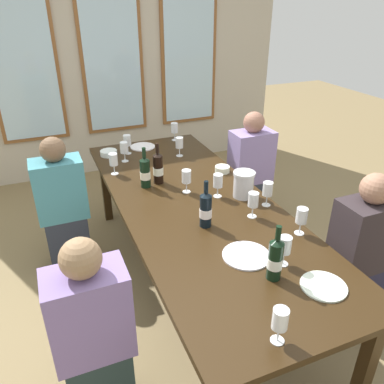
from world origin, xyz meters
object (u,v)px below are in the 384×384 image
(seated_person_1, at_px, (250,172))
(wine_bottle_3, at_px, (275,259))
(tasting_bowl_1, at_px, (109,153))
(wine_glass_2, at_px, (253,200))
(wine_glass_7, at_px, (127,141))
(seated_person_0, at_px, (63,207))
(seated_person_3, at_px, (359,256))
(wine_bottle_0, at_px, (158,168))
(wine_glass_8, at_px, (285,246))
(wine_glass_10, at_px, (280,320))
(seated_person_2, at_px, (94,338))
(wine_glass_3, at_px, (113,160))
(wine_glass_1, at_px, (302,216))
(wine_glass_4, at_px, (268,189))
(wine_glass_11, at_px, (124,148))
(wine_bottle_2, at_px, (145,172))
(wine_glass_5, at_px, (179,143))
(wine_glass_9, at_px, (187,177))
(dining_table, at_px, (196,210))
(wine_glass_0, at_px, (218,181))
(white_plate_0, at_px, (246,255))
(tasting_bowl_0, at_px, (222,169))
(white_plate_1, at_px, (143,147))
(white_plate_2, at_px, (324,286))
(wine_bottle_1, at_px, (206,209))
(wine_glass_6, at_px, (174,129))

(seated_person_1, bearing_deg, wine_bottle_3, -116.81)
(tasting_bowl_1, distance_m, seated_person_1, 1.32)
(wine_glass_2, relative_size, wine_glass_7, 1.00)
(seated_person_0, relative_size, seated_person_3, 1.00)
(tasting_bowl_1, bearing_deg, wine_bottle_0, -71.03)
(wine_glass_8, height_order, wine_glass_10, same)
(seated_person_1, relative_size, seated_person_2, 1.00)
(wine_glass_3, height_order, seated_person_3, seated_person_3)
(wine_glass_1, height_order, wine_glass_4, same)
(wine_glass_11, bearing_deg, wine_bottle_2, -86.93)
(wine_glass_2, bearing_deg, wine_bottle_3, -110.15)
(wine_bottle_0, relative_size, seated_person_1, 0.29)
(wine_glass_5, xyz_separation_m, seated_person_1, (0.65, -0.15, -0.34))
(wine_glass_9, distance_m, seated_person_3, 1.27)
(wine_glass_7, height_order, seated_person_0, seated_person_0)
(dining_table, height_order, wine_glass_11, wine_glass_11)
(wine_bottle_0, bearing_deg, seated_person_1, 16.41)
(wine_glass_0, bearing_deg, wine_glass_10, -104.69)
(wine_bottle_2, relative_size, seated_person_3, 0.28)
(white_plate_0, height_order, wine_glass_2, wine_glass_2)
(dining_table, xyz_separation_m, tasting_bowl_0, (0.40, 0.39, 0.09))
(wine_bottle_2, bearing_deg, seated_person_3, -44.40)
(wine_glass_5, bearing_deg, wine_glass_0, -91.53)
(white_plate_1, xyz_separation_m, seated_person_1, (0.90, -0.49, -0.22))
(seated_person_1, distance_m, seated_person_3, 1.40)
(white_plate_2, xyz_separation_m, wine_bottle_2, (-0.50, 1.41, 0.11))
(wine_bottle_1, distance_m, wine_bottle_2, 0.70)
(wine_glass_2, bearing_deg, dining_table, 130.60)
(wine_bottle_1, xyz_separation_m, wine_glass_8, (0.23, -0.51, -0.00))
(wine_bottle_1, bearing_deg, wine_glass_1, -31.31)
(wine_bottle_3, xyz_separation_m, seated_person_1, (0.80, 1.58, -0.33))
(seated_person_0, bearing_deg, seated_person_1, 0.39)
(white_plate_0, distance_m, wine_glass_11, 1.61)
(wine_glass_4, relative_size, seated_person_2, 0.16)
(dining_table, bearing_deg, wine_glass_6, 76.38)
(wine_glass_3, bearing_deg, tasting_bowl_0, -19.96)
(wine_bottle_1, relative_size, wine_glass_7, 1.78)
(white_plate_2, relative_size, seated_person_0, 0.21)
(wine_bottle_3, xyz_separation_m, wine_glass_11, (-0.34, 1.79, -0.00))
(tasting_bowl_0, bearing_deg, seated_person_3, -67.52)
(dining_table, distance_m, white_plate_2, 1.07)
(wine_bottle_2, distance_m, wine_glass_4, 0.90)
(wine_glass_5, relative_size, wine_glass_10, 1.00)
(white_plate_2, distance_m, wine_glass_0, 1.07)
(wine_glass_0, distance_m, wine_glass_1, 0.67)
(wine_bottle_1, xyz_separation_m, wine_bottle_3, (0.12, -0.59, 0.00))
(white_plate_1, height_order, wine_glass_4, wine_glass_4)
(white_plate_0, relative_size, wine_bottle_0, 0.84)
(wine_glass_3, xyz_separation_m, seated_person_0, (-0.44, -0.01, -0.34))
(white_plate_0, height_order, white_plate_2, same)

